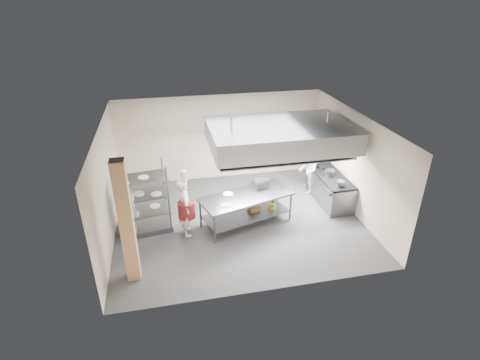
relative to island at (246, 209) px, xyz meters
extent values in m
plane|color=#2E2E30|center=(-0.19, 0.20, -0.46)|extent=(7.00, 7.00, 0.00)
plane|color=silver|center=(-0.19, 0.20, 2.54)|extent=(7.00, 7.00, 0.00)
plane|color=#B1A28D|center=(-0.19, 3.20, 1.04)|extent=(7.00, 0.00, 7.00)
plane|color=#B1A28D|center=(-3.69, 0.20, 1.04)|extent=(0.00, 6.00, 6.00)
plane|color=#B1A28D|center=(3.31, 0.20, 1.04)|extent=(0.00, 6.00, 6.00)
cube|color=tan|center=(-3.09, -1.70, 1.04)|extent=(0.30, 0.30, 3.00)
cube|color=gray|center=(1.11, 0.60, 1.94)|extent=(4.00, 2.50, 0.60)
cube|color=white|center=(0.21, 0.60, 1.62)|extent=(1.60, 0.12, 0.04)
cube|color=white|center=(2.01, 0.60, 1.62)|extent=(1.60, 0.12, 0.04)
cube|color=gray|center=(1.61, 3.04, 1.04)|extent=(1.50, 0.28, 0.04)
cube|color=gray|center=(0.00, 0.00, 0.42)|extent=(2.81, 1.80, 0.06)
cube|color=gray|center=(0.00, 0.00, -0.16)|extent=(2.58, 1.64, 0.04)
cube|color=slate|center=(2.89, 0.70, -0.04)|extent=(0.80, 2.00, 0.84)
cube|color=black|center=(2.89, 0.70, 0.41)|extent=(0.78, 1.96, 0.06)
imported|color=silver|center=(-1.73, -0.18, 0.37)|extent=(0.43, 0.63, 1.66)
imported|color=silver|center=(2.41, 1.44, 0.35)|extent=(0.86, 0.95, 1.60)
imported|color=silver|center=(-3.19, 0.02, 0.39)|extent=(0.63, 1.06, 1.69)
cube|color=slate|center=(0.52, 0.41, 0.56)|extent=(0.53, 0.47, 0.22)
cube|color=olive|center=(0.26, 0.09, -0.06)|extent=(0.38, 0.31, 0.14)
cylinder|color=slate|center=(2.80, 0.69, 0.55)|extent=(0.30, 0.30, 0.21)
cylinder|color=white|center=(-2.80, 0.25, 0.18)|extent=(0.28, 0.28, 0.05)
camera|label=1|loc=(-2.09, -8.96, 5.55)|focal=28.00mm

